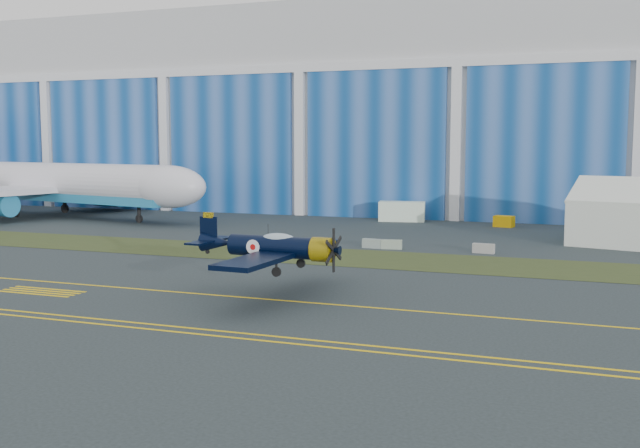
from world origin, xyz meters
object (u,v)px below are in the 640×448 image
at_px(shipping_container, 402,211).
at_px(warbird, 273,247).
at_px(jetliner, 51,140).
at_px(tug, 504,221).

bearing_deg(shipping_container, warbird, -95.72).
bearing_deg(jetliner, shipping_container, 23.73).
bearing_deg(shipping_container, jetliner, -178.25).
bearing_deg(jetliner, tug, 19.16).
distance_m(jetliner, tug, 62.42).
bearing_deg(warbird, jetliner, 145.05).
xyz_separation_m(warbird, shipping_container, (-3.91, 50.05, -2.04)).
bearing_deg(tug, shipping_container, -176.89).
height_order(warbird, tug, warbird).
bearing_deg(tug, warbird, -88.76).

